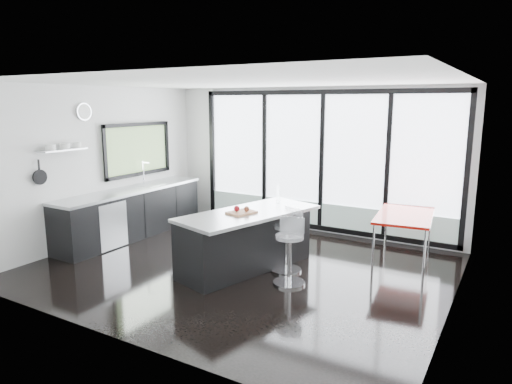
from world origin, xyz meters
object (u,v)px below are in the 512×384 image
Objects in this scene: island at (246,239)px; bar_stool_near at (289,260)px; bar_stool_far at (286,248)px; red_table at (403,238)px.

bar_stool_near is at bearing -14.66° from island.
island reaches higher than bar_stool_far.
red_table is at bearing 43.28° from bar_stool_near.
bar_stool_far is (0.59, 0.21, -0.09)m from island.
island is 2.53m from red_table.
island is at bearing 151.47° from bar_stool_near.
red_table is (2.00, 1.56, -0.07)m from island.
bar_stool_near is at bearing -41.93° from bar_stool_far.
island is 3.33× the size of bar_stool_near.
island reaches higher than bar_stool_near.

